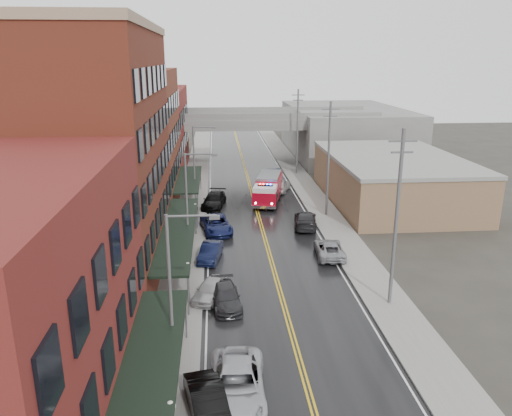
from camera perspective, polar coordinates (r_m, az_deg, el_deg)
road at (r=47.86m, az=0.85°, el=-2.90°), size 11.00×160.00×0.02m
sidewalk_left at (r=47.73m, az=-7.92°, el=-3.04°), size 3.00×160.00×0.15m
sidewalk_right at (r=49.05m, az=9.38°, el=-2.55°), size 3.00×160.00×0.15m
curb_left at (r=47.66m, az=-5.94°, el=-3.00°), size 0.30×160.00×0.15m
curb_right at (r=48.68m, az=7.49°, el=-2.62°), size 0.30×160.00×0.15m
brick_building_b at (r=39.54m, az=-17.73°, el=5.60°), size 9.00×20.00×18.00m
brick_building_c at (r=56.73m, az=-13.79°, el=7.56°), size 9.00×15.00×15.00m
brick_building_far at (r=74.09m, az=-11.68°, el=8.59°), size 9.00×20.00×12.00m
tan_building at (r=60.08m, az=15.31°, el=3.07°), size 14.00×22.00×5.00m
right_far_block at (r=88.58m, az=10.13°, el=8.66°), size 18.00×30.00×8.00m
awning_0 at (r=23.19m, az=-12.17°, el=-18.17°), size 2.60×16.00×3.09m
awning_1 at (r=40.19m, az=-8.87°, el=-2.51°), size 2.60×18.00×3.09m
awning_2 at (r=56.98m, az=-7.69°, el=3.30°), size 2.60×13.00×3.09m
globe_lamp_1 at (r=33.87m, az=-7.76°, el=-7.46°), size 0.44×0.44×3.12m
globe_lamp_2 at (r=46.98m, az=-6.94°, el=-0.45°), size 0.44×0.44×3.12m
street_lamp_0 at (r=25.43m, az=-9.24°, el=-8.95°), size 2.64×0.22×9.00m
street_lamp_1 at (r=40.42m, az=-7.58°, el=0.93°), size 2.64×0.22×9.00m
street_lamp_2 at (r=55.97m, az=-6.84°, el=5.39°), size 2.64×0.22×9.00m
utility_pole_0 at (r=33.49m, az=15.77°, el=-0.93°), size 1.80×0.24×12.00m
utility_pole_1 at (r=52.11m, az=8.29°, el=5.75°), size 1.80×0.24×12.00m
utility_pole_2 at (r=71.48m, az=4.75°, el=8.83°), size 1.80×0.24×12.00m
overpass at (r=77.64m, az=-1.42°, el=9.28°), size 40.00×10.00×7.50m
fire_truck at (r=57.84m, az=1.39°, el=2.27°), size 4.69×8.65×3.02m
parked_car_left_1 at (r=24.88m, az=-5.51°, el=-21.47°), size 2.57×4.86×1.52m
parked_car_left_2 at (r=25.87m, az=-2.19°, el=-19.50°), size 2.99×6.08×1.66m
parked_car_left_3 at (r=34.25m, az=-3.46°, el=-10.10°), size 2.31×4.72×1.32m
parked_car_left_4 at (r=35.28m, az=-5.29°, el=-9.27°), size 2.86×4.30×1.36m
parked_car_left_5 at (r=41.67m, az=-5.22°, el=-5.01°), size 2.27×4.48×1.41m
parked_car_left_6 at (r=48.10m, az=-4.58°, el=-1.88°), size 3.47×5.95×1.56m
parked_car_left_7 at (r=56.19m, az=-4.82°, el=0.89°), size 3.16×5.79×1.59m
parked_car_right_0 at (r=42.67m, az=8.37°, el=-4.64°), size 2.60×5.03×1.35m
parked_car_right_1 at (r=49.69m, az=5.64°, el=-1.30°), size 2.99×5.63×1.56m
parked_car_right_2 at (r=62.68m, az=2.78°, el=2.64°), size 3.42×5.21×1.65m
parked_car_right_3 at (r=69.23m, az=2.07°, el=3.95°), size 1.89×4.70×1.52m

